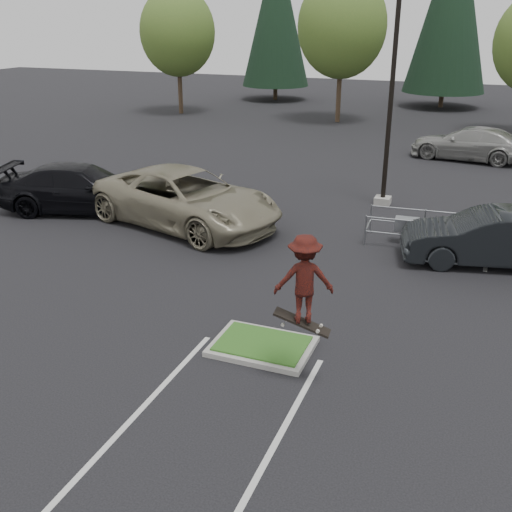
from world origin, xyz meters
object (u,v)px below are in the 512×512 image
(conif_b, at_px, (452,2))
(car_r_charc, at_px, (490,238))
(car_l_black, at_px, (80,188))
(conif_a, at_px, (276,13))
(car_l_tan, at_px, (185,198))
(decid_a, at_px, (178,35))
(skateboarder, at_px, (303,279))
(decid_b, at_px, (342,29))
(cart_corral, at_px, (411,225))
(light_pole, at_px, (392,85))
(car_far_silver, at_px, (470,144))

(conif_b, relative_size, car_r_charc, 2.88)
(conif_b, distance_m, car_l_black, 35.65)
(conif_a, relative_size, car_r_charc, 2.59)
(conif_a, xyz_separation_m, car_r_charc, (18.50, -32.95, -6.27))
(conif_b, xyz_separation_m, car_l_tan, (-5.58, -33.50, -6.86))
(decid_a, height_order, conif_a, conif_a)
(skateboarder, bearing_deg, car_r_charc, -134.98)
(decid_a, xyz_separation_m, decid_b, (12.00, 0.50, 0.46))
(decid_b, relative_size, cart_corral, 2.64)
(car_l_black, relative_size, car_r_charc, 1.21)
(light_pole, xyz_separation_m, cart_corral, (1.60, -4.02, -3.92))
(light_pole, height_order, decid_b, light_pole)
(light_pole, bearing_deg, conif_a, 117.38)
(car_l_tan, relative_size, car_r_charc, 1.42)
(car_l_tan, xyz_separation_m, car_r_charc, (10.08, 0.05, -0.16))
(car_r_charc, bearing_deg, conif_b, 174.62)
(light_pole, xyz_separation_m, car_l_black, (-10.50, -5.00, -3.68))
(light_pole, xyz_separation_m, decid_b, (-6.51, 18.53, 1.48))
(decid_b, distance_m, car_far_silver, 13.93)
(decid_b, height_order, car_l_tan, decid_b)
(conif_b, relative_size, car_l_black, 2.39)
(car_far_silver, bearing_deg, light_pole, -7.81)
(car_l_black, bearing_deg, skateboarder, -142.46)
(conif_b, height_order, car_r_charc, conif_b)
(conif_a, relative_size, cart_corral, 3.56)
(car_r_charc, height_order, car_far_silver, car_far_silver)
(light_pole, relative_size, decid_a, 1.14)
(skateboarder, relative_size, car_l_black, 0.33)
(car_r_charc, bearing_deg, car_far_silver, 172.13)
(conif_b, relative_size, car_l_tan, 2.03)
(car_l_black, xyz_separation_m, car_r_charc, (14.50, 0.05, -0.05))
(conif_a, height_order, car_r_charc, conif_a)
(decid_a, xyz_separation_m, conif_b, (18.01, 10.47, 2.27))
(decid_a, bearing_deg, car_far_silver, -22.01)
(decid_a, xyz_separation_m, car_l_tan, (12.43, -23.03, -4.59))
(car_l_tan, distance_m, car_r_charc, 10.08)
(conif_a, bearing_deg, car_l_tan, -75.69)
(conif_b, bearing_deg, skateboarder, -88.34)
(car_l_tan, bearing_deg, car_r_charc, -73.61)
(car_r_charc, distance_m, car_far_silver, 14.47)
(decid_b, xyz_separation_m, cart_corral, (8.10, -22.56, -5.41))
(conif_a, height_order, car_l_black, conif_a)
(decid_b, distance_m, cart_corral, 24.57)
(car_r_charc, xyz_separation_m, car_far_silver, (-1.30, 14.41, 0.01))
(light_pole, bearing_deg, conif_b, 91.01)
(decid_a, height_order, conif_b, conif_b)
(decid_a, distance_m, car_far_silver, 23.36)
(conif_a, relative_size, car_l_tan, 1.82)
(skateboarder, relative_size, car_r_charc, 0.40)
(car_l_tan, bearing_deg, cart_corral, -66.68)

